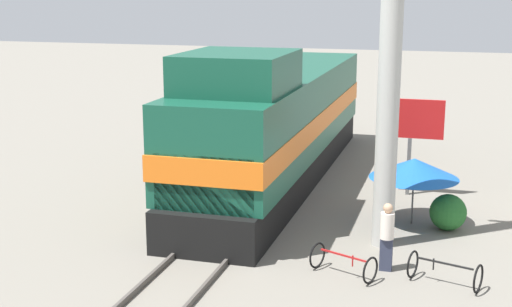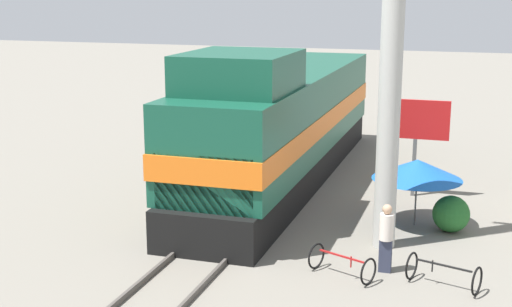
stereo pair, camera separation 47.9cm
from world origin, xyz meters
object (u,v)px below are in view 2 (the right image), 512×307
person_bystander (386,235)px  bicycle_spare (342,263)px  locomotive (281,125)px  billboard_sign (416,125)px  utility_pole (393,31)px  bicycle (443,273)px  vendor_umbrella (417,169)px

person_bystander → bicycle_spare: size_ratio=1.01×
locomotive → bicycle_spare: bearing=-64.3°
locomotive → billboard_sign: size_ratio=5.06×
utility_pole → billboard_sign: utility_pole is taller
billboard_sign → bicycle: bearing=-79.2°
locomotive → bicycle: size_ratio=9.35×
bicycle_spare → person_bystander: bearing=-33.2°
vendor_umbrella → bicycle: size_ratio=1.48×
billboard_sign → bicycle_spare: bearing=-97.3°
locomotive → bicycle: (5.99, -7.44, -1.78)m
bicycle_spare → bicycle: bearing=-63.9°
vendor_umbrella → bicycle_spare: 4.78m
billboard_sign → person_bystander: (-0.00, -6.83, -1.47)m
locomotive → vendor_umbrella: bearing=-32.5°
person_bystander → bicycle: 1.60m
person_bystander → bicycle: bearing=-20.2°
vendor_umbrella → person_bystander: bearing=-95.4°
vendor_umbrella → person_bystander: 3.86m
locomotive → person_bystander: (4.58, -6.92, -1.19)m
bicycle → locomotive: bearing=-123.4°
locomotive → bicycle_spare: locomotive is taller
vendor_umbrella → bicycle: 4.61m
utility_pole → billboard_sign: size_ratio=3.53×
utility_pole → billboard_sign: 6.06m
locomotive → vendor_umbrella: (4.94, -3.15, -0.44)m
bicycle → bicycle_spare: size_ratio=1.03×
bicycle_spare → vendor_umbrella: bearing=6.9°
locomotive → bicycle: 9.71m
billboard_sign → utility_pole: bearing=-93.1°
person_bystander → utility_pole: bearing=98.7°
billboard_sign → bicycle_spare: 7.79m
vendor_umbrella → person_bystander: (-0.36, -3.77, -0.75)m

